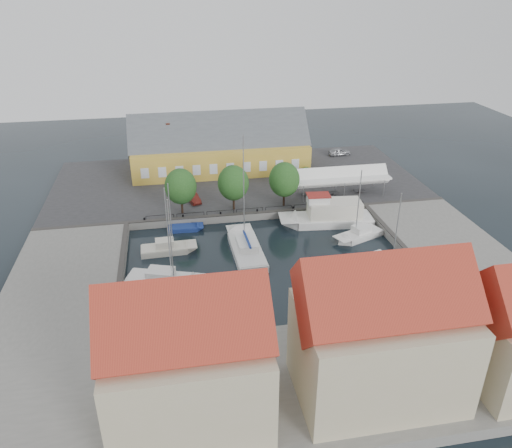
{
  "coord_description": "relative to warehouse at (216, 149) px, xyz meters",
  "views": [
    {
      "loc": [
        -10.07,
        -49.66,
        29.61
      ],
      "look_at": [
        0.0,
        6.0,
        1.5
      ],
      "focal_mm": 35.0,
      "sensor_mm": 36.0,
      "label": 1
    }
  ],
  "objects": [
    {
      "name": "west_boat_b",
      "position": [
        -8.65,
        -24.89,
        -4.17
      ],
      "size": [
        6.79,
        2.5,
        9.39
      ],
      "color": "beige",
      "rests_on": "ground"
    },
    {
      "name": "trawler",
      "position": [
        12.81,
        -20.9,
        -3.41
      ],
      "size": [
        12.79,
        4.86,
        5.0
      ],
      "color": "silver",
      "rests_on": "ground"
    },
    {
      "name": "warehouse",
      "position": [
        0.0,
        0.0,
        0.0
      ],
      "size": [
        28.56,
        14.0,
        9.55
      ],
      "color": "gold",
      "rests_on": "north_quay"
    },
    {
      "name": "east_boat_a",
      "position": [
        15.26,
        -25.57,
        -4.17
      ],
      "size": [
        7.04,
        4.66,
        9.82
      ],
      "color": "silver",
      "rests_on": "ground"
    },
    {
      "name": "quay_trees",
      "position": [
        0.6,
        -16.36,
        0.45
      ],
      "size": [
        18.2,
        4.2,
        6.3
      ],
      "color": "black",
      "rests_on": "north_quay"
    },
    {
      "name": "east_quay",
      "position": [
        24.6,
        -30.36,
        -3.93
      ],
      "size": [
        12.0,
        24.0,
        1.0
      ],
      "primitive_type": "cube",
      "color": "slate",
      "rests_on": "ground"
    },
    {
      "name": "south_bank",
      "position": [
        2.6,
        -49.36,
        -3.93
      ],
      "size": [
        56.0,
        14.0,
        1.0
      ],
      "primitive_type": "cube",
      "color": "slate",
      "rests_on": "ground"
    },
    {
      "name": "north_quay",
      "position": [
        2.6,
        -5.36,
        -3.93
      ],
      "size": [
        56.0,
        26.0,
        1.0
      ],
      "primitive_type": "cube",
      "color": "#2D2D30",
      "rests_on": "ground"
    },
    {
      "name": "launch_sw",
      "position": [
        -10.61,
        -39.13,
        -4.34
      ],
      "size": [
        5.81,
        4.21,
        0.98
      ],
      "color": "silver",
      "rests_on": "ground"
    },
    {
      "name": "tent_canopy",
      "position": [
        16.6,
        -13.86,
        -0.74
      ],
      "size": [
        14.0,
        4.0,
        2.83
      ],
      "color": "white",
      "rests_on": "north_quay"
    },
    {
      "name": "quay_edge_fittings",
      "position": [
        2.62,
        -23.61,
        -3.37
      ],
      "size": [
        56.0,
        24.72,
        0.4
      ],
      "color": "#383533",
      "rests_on": "north_quay"
    },
    {
      "name": "west_boat_d",
      "position": [
        -8.98,
        -36.56,
        -4.16
      ],
      "size": [
        9.58,
        3.37,
        12.44
      ],
      "color": "silver",
      "rests_on": "ground"
    },
    {
      "name": "townhouses",
      "position": [
        4.52,
        -51.6,
        1.4
      ],
      "size": [
        36.3,
        8.5,
        12.0
      ],
      "color": "#BBAD90",
      "rests_on": "south_bank"
    },
    {
      "name": "launch_nw",
      "position": [
        -6.25,
        -19.36,
        -4.34
      ],
      "size": [
        4.67,
        1.98,
        0.88
      ],
      "color": "navy",
      "rests_on": "ground"
    },
    {
      "name": "car_red",
      "position": [
        -4.7,
        -12.77,
        -2.82
      ],
      "size": [
        2.21,
        3.89,
        1.21
      ],
      "primitive_type": "imported",
      "rotation": [
        0.0,
        0.0,
        0.27
      ],
      "color": "#5A1A14",
      "rests_on": "north_quay"
    },
    {
      "name": "car_silver",
      "position": [
        22.3,
        3.12,
        -2.76
      ],
      "size": [
        4.04,
        1.94,
        1.33
      ],
      "primitive_type": "imported",
      "rotation": [
        0.0,
        0.0,
        1.67
      ],
      "color": "#9E9FA5",
      "rests_on": "north_quay"
    },
    {
      "name": "center_sailboat",
      "position": [
        0.61,
        -26.71,
        -4.07
      ],
      "size": [
        3.52,
        11.08,
        14.72
      ],
      "color": "silver",
      "rests_on": "ground"
    },
    {
      "name": "west_quay",
      "position": [
        -19.4,
        -30.36,
        -3.93
      ],
      "size": [
        12.0,
        24.0,
        1.0
      ],
      "primitive_type": "cube",
      "color": "slate",
      "rests_on": "ground"
    },
    {
      "name": "ground",
      "position": [
        2.6,
        -28.36,
        -4.43
      ],
      "size": [
        140.0,
        140.0,
        0.0
      ],
      "primitive_type": "plane",
      "color": "black",
      "rests_on": "ground"
    },
    {
      "name": "east_boat_c",
      "position": [
        16.28,
        -34.31,
        -4.17
      ],
      "size": [
        4.74,
        7.99,
        9.99
      ],
      "color": "silver",
      "rests_on": "ground"
    },
    {
      "name": "west_boat_c",
      "position": [
        -9.12,
        -31.75,
        -4.17
      ],
      "size": [
        9.05,
        5.4,
        11.73
      ],
      "color": "silver",
      "rests_on": "ground"
    }
  ]
}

